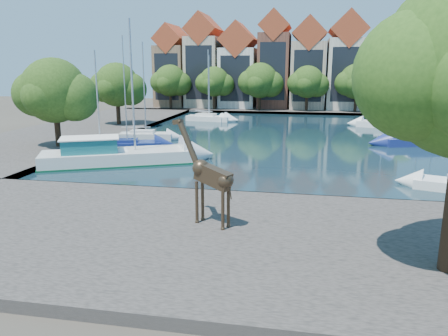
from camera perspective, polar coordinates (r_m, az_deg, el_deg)
name	(u,v)px	position (r m, az deg, el deg)	size (l,w,h in m)	color
ground	(268,200)	(26.58, 5.82, -4.20)	(160.00, 160.00, 0.00)	#38332B
water_basin	(287,137)	(49.96, 8.23, 3.98)	(38.00, 50.00, 0.08)	black
near_quay	(255,241)	(19.94, 4.07, -9.45)	(50.00, 14.00, 0.50)	#4A4540
far_quay	(295,109)	(81.68, 9.28, 7.63)	(60.00, 16.00, 0.50)	#4A4540
left_quay	(83,130)	(56.74, -17.96, 4.78)	(14.00, 52.00, 0.50)	#4A4540
townhouse_west_end	(174,69)	(85.05, -6.61, 12.73)	(5.44, 9.18, 14.93)	#826347
townhouse_west_mid	(204,64)	(83.48, -2.58, 13.39)	(5.94, 9.18, 16.79)	#B7A88D
townhouse_west_inner	(239,69)	(82.25, 1.96, 12.78)	(6.43, 9.18, 15.15)	silver
townhouse_center	(274,63)	(81.51, 6.61, 13.42)	(5.44, 9.18, 16.93)	brown
townhouse_east_inner	(308,67)	(81.29, 10.93, 12.83)	(5.94, 9.18, 15.79)	tan
townhouse_east_mid	(346,65)	(81.54, 15.62, 12.85)	(6.43, 9.18, 16.65)	beige
townhouse_east_end	(384,71)	(82.32, 20.18, 11.84)	(5.44, 9.18, 14.43)	brown
far_tree_far_west	(171,82)	(79.52, -6.98, 11.12)	(7.28, 5.60, 7.68)	#332114
far_tree_west	(215,83)	(77.50, -1.22, 11.08)	(6.76, 5.20, 7.36)	#332114
far_tree_mid_west	(261,82)	(76.25, 4.79, 11.17)	(7.80, 6.00, 8.00)	#332114
far_tree_mid_east	(308,83)	(75.84, 10.91, 10.85)	(7.02, 5.40, 7.52)	#332114
far_tree_east	(358,83)	(76.27, 17.04, 10.61)	(7.54, 5.80, 7.84)	#332114
far_tree_far_east	(409,84)	(77.53, 23.00, 10.06)	(6.76, 5.20, 7.36)	#332114
side_tree_left_near	(55,93)	(43.84, -21.15, 9.14)	(7.80, 6.00, 8.20)	#332114
side_tree_left_far	(118,86)	(58.47, -13.72, 10.34)	(7.28, 5.60, 7.88)	#332114
giraffe_statue	(208,175)	(20.50, -2.04, -0.89)	(3.25, 1.85, 4.95)	#392A1C
motorsailer	(113,154)	(36.71, -14.36, 1.84)	(12.39, 8.29, 11.44)	silver
sailboat_left_a	(101,154)	(38.56, -15.76, 1.78)	(6.77, 4.52, 9.09)	white
sailboat_left_b	(127,143)	(43.61, -12.50, 3.17)	(6.85, 4.22, 10.62)	navy
sailboat_left_c	(146,134)	(48.26, -10.15, 4.35)	(5.91, 2.92, 10.28)	silver
sailboat_left_d	(209,117)	(64.75, -1.92, 6.73)	(5.90, 4.06, 9.36)	white
sailboat_left_e	(209,117)	(64.25, -2.03, 6.68)	(6.60, 3.00, 10.10)	silver
sailboat_right_b	(418,139)	(48.66, 24.03, 3.51)	(7.77, 4.58, 12.29)	navy
sailboat_right_c	(433,138)	(49.98, 25.63, 3.51)	(6.92, 4.50, 10.22)	silver
sailboat_right_d	(384,123)	(60.78, 20.13, 5.54)	(6.97, 4.16, 8.68)	white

